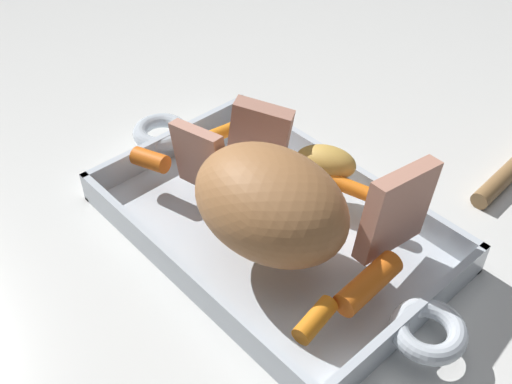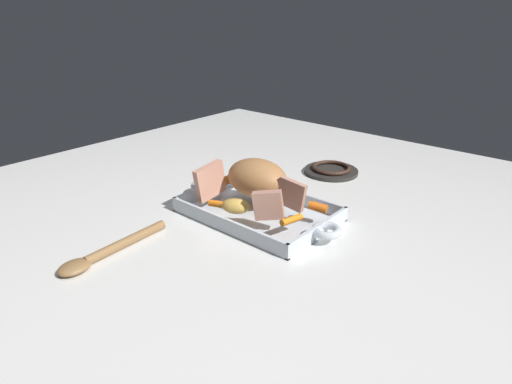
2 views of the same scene
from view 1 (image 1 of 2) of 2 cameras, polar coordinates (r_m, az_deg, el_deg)
The scene contains 12 objects.
ground_plane at distance 0.63m, azimuth 1.42°, elevation -3.81°, with size 1.64×1.64×0.00m, color silver.
roasting_dish at distance 0.62m, azimuth 1.44°, elevation -3.09°, with size 0.44×0.23×0.03m.
pork_roast at distance 0.54m, azimuth 1.31°, elevation -1.01°, with size 0.15×0.11×0.09m, color #A97042.
roast_slice_thick at distance 0.61m, azimuth -5.18°, elevation 3.14°, with size 0.01×0.07×0.07m, color tan.
roast_slice_thin at distance 0.56m, azimuth 12.92°, elevation -1.61°, with size 0.02×0.08×0.08m, color tan.
roast_slice_outer at distance 0.65m, azimuth 0.40°, elevation 5.63°, with size 0.02×0.06×0.06m, color tan.
baby_carrot_northwest at distance 0.69m, azimuth -3.45°, elevation 5.40°, with size 0.01×0.01×0.05m, color orange.
baby_carrot_southeast at distance 0.53m, azimuth 10.37°, elevation -8.29°, with size 0.02×0.02×0.07m, color orange.
baby_carrot_long at distance 0.62m, azimuth 9.43°, elevation 0.14°, with size 0.01×0.01×0.06m, color orange.
baby_carrot_southwest at distance 0.66m, azimuth -9.75°, elevation 2.94°, with size 0.02×0.02×0.04m, color orange.
baby_carrot_center_right at distance 0.51m, azimuth 5.49°, elevation -11.68°, with size 0.02×0.02×0.04m, color orange.
potato_halved at distance 0.64m, azimuth 6.30°, elevation 2.87°, with size 0.06×0.04×0.03m, color gold.
Camera 1 is at (-0.32, 0.31, 0.45)m, focal length 43.26 mm.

